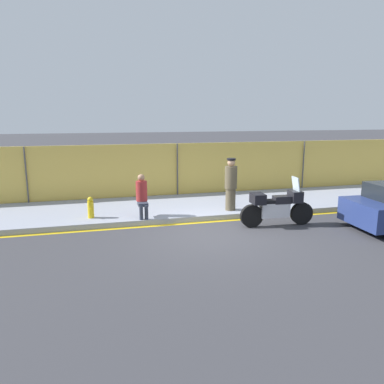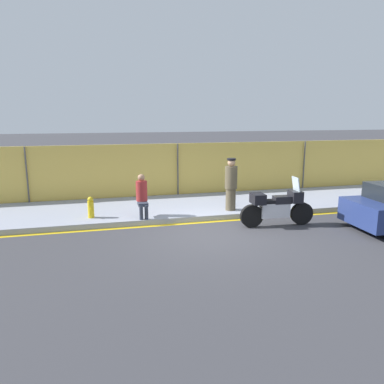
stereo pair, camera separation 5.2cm
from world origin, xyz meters
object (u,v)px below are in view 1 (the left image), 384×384
object	(u,v)px
officer_standing	(231,184)
fire_hydrant	(91,207)
motorcycle	(277,207)
person_seated_on_curb	(142,193)

from	to	relation	value
officer_standing	fire_hydrant	bearing A→B (deg)	178.11
motorcycle	fire_hydrant	bearing A→B (deg)	166.30
person_seated_on_curb	fire_hydrant	xyz separation A→B (m)	(-1.55, 0.23, -0.41)
motorcycle	officer_standing	size ratio (longest dim) A/B	1.33
motorcycle	fire_hydrant	world-z (taller)	motorcycle
motorcycle	person_seated_on_curb	distance (m)	4.11
motorcycle	fire_hydrant	xyz separation A→B (m)	(-5.39, 1.67, -0.10)
officer_standing	person_seated_on_curb	bearing A→B (deg)	-178.48
person_seated_on_curb	fire_hydrant	bearing A→B (deg)	171.70
fire_hydrant	motorcycle	bearing A→B (deg)	-17.19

